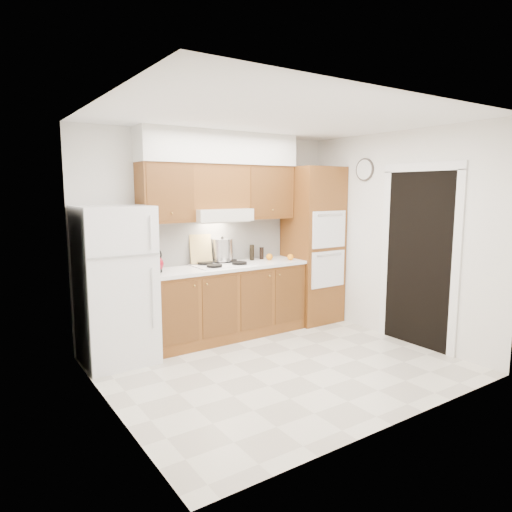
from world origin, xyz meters
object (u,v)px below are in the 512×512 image
at_px(oven_cabinet, 312,245).
at_px(kettle, 155,264).
at_px(stock_pot, 222,250).
at_px(fridge, 115,285).

height_order(oven_cabinet, kettle, oven_cabinet).
relative_size(oven_cabinet, stock_pot, 7.89).
xyz_separation_m(fridge, stock_pot, (1.48, 0.23, 0.25)).
bearing_deg(kettle, stock_pot, 35.58).
distance_m(oven_cabinet, kettle, 2.37).
bearing_deg(fridge, kettle, 3.02).
bearing_deg(stock_pot, fridge, -171.04).
height_order(fridge, oven_cabinet, oven_cabinet).
relative_size(fridge, oven_cabinet, 0.78).
relative_size(fridge, stock_pot, 6.17).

